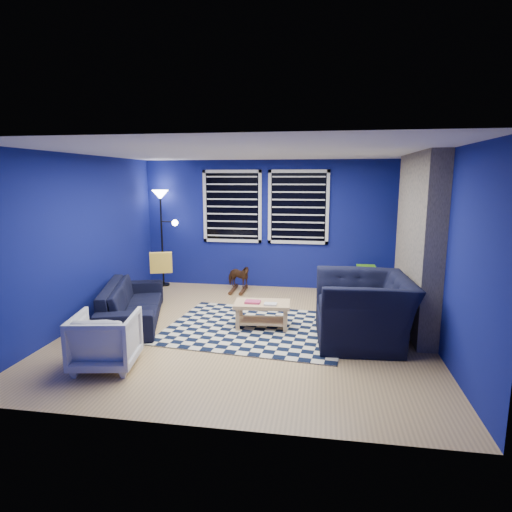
{
  "coord_description": "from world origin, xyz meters",
  "views": [
    {
      "loc": [
        1.04,
        -5.81,
        2.16
      ],
      "look_at": [
        0.07,
        0.3,
        1.02
      ],
      "focal_mm": 30.0,
      "sensor_mm": 36.0,
      "label": 1
    }
  ],
  "objects_px": {
    "sofa": "(132,303)",
    "armchair_big": "(363,309)",
    "cabinet": "(365,282)",
    "coffee_table": "(262,309)",
    "tv": "(405,222)",
    "floor_lamp": "(162,208)",
    "rocking_horse": "(238,276)",
    "armchair_bent": "(105,340)"
  },
  "relations": [
    {
      "from": "sofa",
      "to": "armchair_big",
      "type": "height_order",
      "value": "armchair_big"
    },
    {
      "from": "sofa",
      "to": "cabinet",
      "type": "relative_size",
      "value": 3.1
    },
    {
      "from": "coffee_table",
      "to": "cabinet",
      "type": "height_order",
      "value": "cabinet"
    },
    {
      "from": "coffee_table",
      "to": "armchair_big",
      "type": "bearing_deg",
      "value": -11.51
    },
    {
      "from": "tv",
      "to": "floor_lamp",
      "type": "relative_size",
      "value": 0.52
    },
    {
      "from": "floor_lamp",
      "to": "sofa",
      "type": "bearing_deg",
      "value": -81.27
    },
    {
      "from": "sofa",
      "to": "floor_lamp",
      "type": "bearing_deg",
      "value": -8.88
    },
    {
      "from": "armchair_big",
      "to": "coffee_table",
      "type": "bearing_deg",
      "value": -105.16
    },
    {
      "from": "tv",
      "to": "cabinet",
      "type": "distance_m",
      "value": 1.32
    },
    {
      "from": "sofa",
      "to": "cabinet",
      "type": "height_order",
      "value": "sofa"
    },
    {
      "from": "tv",
      "to": "sofa",
      "type": "relative_size",
      "value": 0.5
    },
    {
      "from": "tv",
      "to": "rocking_horse",
      "type": "xyz_separation_m",
      "value": [
        -2.99,
        0.03,
        -1.1
      ]
    },
    {
      "from": "rocking_horse",
      "to": "cabinet",
      "type": "bearing_deg",
      "value": -62.85
    },
    {
      "from": "rocking_horse",
      "to": "coffee_table",
      "type": "xyz_separation_m",
      "value": [
        0.74,
        -1.94,
        -0.02
      ]
    },
    {
      "from": "sofa",
      "to": "coffee_table",
      "type": "bearing_deg",
      "value": -106.8
    },
    {
      "from": "sofa",
      "to": "floor_lamp",
      "type": "xyz_separation_m",
      "value": [
        -0.34,
        2.19,
        1.28
      ]
    },
    {
      "from": "tv",
      "to": "sofa",
      "type": "xyz_separation_m",
      "value": [
        -4.23,
        -1.94,
        -1.11
      ]
    },
    {
      "from": "rocking_horse",
      "to": "floor_lamp",
      "type": "xyz_separation_m",
      "value": [
        -1.58,
        0.22,
        1.28
      ]
    },
    {
      "from": "cabinet",
      "to": "tv",
      "type": "bearing_deg",
      "value": -38.88
    },
    {
      "from": "cabinet",
      "to": "floor_lamp",
      "type": "height_order",
      "value": "floor_lamp"
    },
    {
      "from": "coffee_table",
      "to": "cabinet",
      "type": "bearing_deg",
      "value": 52.04
    },
    {
      "from": "sofa",
      "to": "cabinet",
      "type": "xyz_separation_m",
      "value": [
        3.63,
        2.14,
        -0.05
      ]
    },
    {
      "from": "floor_lamp",
      "to": "cabinet",
      "type": "bearing_deg",
      "value": -0.64
    },
    {
      "from": "sofa",
      "to": "coffee_table",
      "type": "relative_size",
      "value": 2.41
    },
    {
      "from": "sofa",
      "to": "armchair_big",
      "type": "bearing_deg",
      "value": -111.96
    },
    {
      "from": "armchair_big",
      "to": "rocking_horse",
      "type": "relative_size",
      "value": 2.53
    },
    {
      "from": "armchair_bent",
      "to": "tv",
      "type": "bearing_deg",
      "value": -147.81
    },
    {
      "from": "armchair_bent",
      "to": "coffee_table",
      "type": "height_order",
      "value": "armchair_bent"
    },
    {
      "from": "cabinet",
      "to": "floor_lamp",
      "type": "xyz_separation_m",
      "value": [
        -3.97,
        0.04,
        1.33
      ]
    },
    {
      "from": "sofa",
      "to": "armchair_big",
      "type": "distance_m",
      "value": 3.4
    },
    {
      "from": "coffee_table",
      "to": "floor_lamp",
      "type": "xyz_separation_m",
      "value": [
        -2.32,
        2.16,
        1.29
      ]
    },
    {
      "from": "sofa",
      "to": "armchair_bent",
      "type": "height_order",
      "value": "armchair_bent"
    },
    {
      "from": "armchair_bent",
      "to": "rocking_horse",
      "type": "height_order",
      "value": "armchair_bent"
    },
    {
      "from": "tv",
      "to": "armchair_big",
      "type": "xyz_separation_m",
      "value": [
        -0.85,
        -2.2,
        -0.96
      ]
    },
    {
      "from": "armchair_bent",
      "to": "rocking_horse",
      "type": "distance_m",
      "value": 3.61
    },
    {
      "from": "rocking_horse",
      "to": "cabinet",
      "type": "distance_m",
      "value": 2.4
    },
    {
      "from": "coffee_table",
      "to": "floor_lamp",
      "type": "height_order",
      "value": "floor_lamp"
    },
    {
      "from": "armchair_bent",
      "to": "coffee_table",
      "type": "relative_size",
      "value": 0.86
    },
    {
      "from": "coffee_table",
      "to": "cabinet",
      "type": "distance_m",
      "value": 2.68
    },
    {
      "from": "armchair_big",
      "to": "armchair_bent",
      "type": "xyz_separation_m",
      "value": [
        -2.99,
        -1.29,
        -0.12
      ]
    },
    {
      "from": "sofa",
      "to": "armchair_big",
      "type": "xyz_separation_m",
      "value": [
        3.39,
        -0.26,
        0.15
      ]
    },
    {
      "from": "sofa",
      "to": "tv",
      "type": "bearing_deg",
      "value": -82.97
    }
  ]
}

